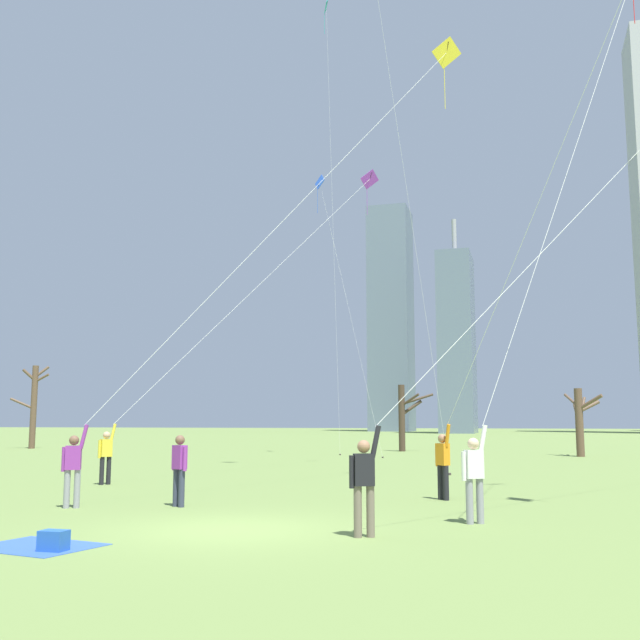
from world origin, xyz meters
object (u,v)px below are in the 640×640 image
kite_flyer_midfield_right_yellow (148,383)px  bare_tree_left_of_center (580,418)px  kite_flyer_foreground_left_purple (149,409)px  distant_kite_drifting_right_blue (324,201)px  kite_flyer_midfield_center_green (455,378)px  bare_tree_center (404,415)px  picnic_spot (46,543)px  kite_flyer_foreground_right_orange (482,364)px  bystander_strolling_midfield (179,467)px  distant_kite_high_overhead_teal (327,42)px  bare_tree_right_of_center (33,404)px  kite_flyer_far_back_red (498,400)px

kite_flyer_midfield_right_yellow → bare_tree_left_of_center: size_ratio=3.84×
kite_flyer_foreground_left_purple → distant_kite_drifting_right_blue: (0.65, 19.14, 12.54)m
kite_flyer_midfield_right_yellow → kite_flyer_foreground_left_purple: (-3.13, 5.83, -0.52)m
kite_flyer_foreground_left_purple → kite_flyer_midfield_center_green: 13.50m
bare_tree_center → picnic_spot: bearing=-88.7°
kite_flyer_foreground_right_orange → bare_tree_center: size_ratio=3.83×
bystander_strolling_midfield → bare_tree_left_of_center: bearing=69.8°
bystander_strolling_midfield → picnic_spot: bearing=-83.6°
kite_flyer_midfield_center_green → picnic_spot: (-5.88, -3.68, -2.64)m
distant_kite_drifting_right_blue → bare_tree_center: (3.31, 7.64, -12.53)m
distant_kite_high_overhead_teal → bare_tree_right_of_center: (-22.54, 1.72, -23.66)m
distant_kite_drifting_right_blue → bare_tree_right_of_center: bearing=167.1°
kite_flyer_foreground_left_purple → picnic_spot: kite_flyer_foreground_left_purple is taller
kite_flyer_midfield_center_green → bare_tree_right_of_center: bearing=135.6°
kite_flyer_midfield_right_yellow → distant_kite_high_overhead_teal: distant_kite_high_overhead_teal is taller
distant_kite_drifting_right_blue → picnic_spot: bearing=-82.3°
kite_flyer_foreground_right_orange → kite_flyer_foreground_left_purple: 11.60m
kite_flyer_midfield_center_green → distant_kite_high_overhead_teal: (-10.81, 30.96, 24.15)m
distant_kite_high_overhead_teal → kite_flyer_far_back_red: bearing=-68.7°
bare_tree_center → distant_kite_high_overhead_teal: bearing=-135.2°
distant_kite_drifting_right_blue → bare_tree_right_of_center: (-23.29, 5.32, -11.65)m
kite_flyer_midfield_right_yellow → kite_flyer_midfield_center_green: kite_flyer_midfield_center_green is taller
kite_flyer_midfield_right_yellow → distant_kite_high_overhead_teal: size_ratio=0.48×
kite_flyer_foreground_right_orange → bystander_strolling_midfield: 7.54m
kite_flyer_far_back_red → distant_kite_high_overhead_teal: distant_kite_high_overhead_teal is taller
kite_flyer_far_back_red → distant_kite_high_overhead_teal: size_ratio=0.47×
bystander_strolling_midfield → kite_flyer_midfield_right_yellow: bearing=163.0°
distant_kite_high_overhead_teal → distant_kite_drifting_right_blue: 12.56m
bystander_strolling_midfield → distant_kite_high_overhead_teal: 39.09m
kite_flyer_midfield_right_yellow → distant_kite_drifting_right_blue: size_ratio=0.87×
kite_flyer_far_back_red → bystander_strolling_midfield: size_ratio=8.73×
bystander_strolling_midfield → distant_kite_drifting_right_blue: bearing=98.0°
bystander_strolling_midfield → bare_tree_right_of_center: 40.78m
kite_flyer_midfield_right_yellow → distant_kite_high_overhead_teal: bearing=96.5°
bystander_strolling_midfield → distant_kite_drifting_right_blue: 29.11m
kite_flyer_far_back_red → kite_flyer_foreground_right_orange: bearing=99.1°
kite_flyer_foreground_left_purple → bystander_strolling_midfield: (4.19, -6.15, -1.42)m
kite_flyer_midfield_center_green → bare_tree_left_of_center: size_ratio=4.38×
kite_flyer_far_back_red → bare_tree_center: (-7.43, 33.48, -0.02)m
kite_flyer_foreground_left_purple → bare_tree_right_of_center: 33.35m
picnic_spot → kite_flyer_foreground_right_orange: bearing=53.1°
bystander_strolling_midfield → bare_tree_center: bearing=90.4°
bystander_strolling_midfield → kite_flyer_foreground_right_orange: bearing=19.5°
distant_kite_high_overhead_teal → picnic_spot: (4.93, -34.63, -26.79)m
picnic_spot → bare_tree_right_of_center: 45.68m
kite_flyer_foreground_left_purple → distant_kite_high_overhead_teal: bearing=90.3°
kite_flyer_foreground_left_purple → bare_tree_left_of_center: bearing=56.7°
picnic_spot → bare_tree_left_of_center: (9.80, 34.13, 2.04)m
picnic_spot → distant_kite_high_overhead_teal: bearing=98.1°
kite_flyer_foreground_right_orange → kite_flyer_midfield_center_green: (-0.22, -4.44, -0.58)m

